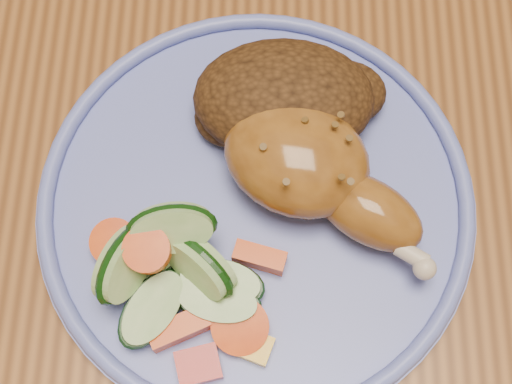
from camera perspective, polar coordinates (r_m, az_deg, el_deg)
ground at (r=1.19m, az=2.44°, el=-9.82°), size 4.00×4.00×0.00m
dining_table at (r=0.56m, az=5.18°, el=3.62°), size 0.90×1.40×0.75m
plate at (r=0.44m, az=-0.00°, el=-0.98°), size 0.27×0.27×0.01m
plate_rim at (r=0.43m, az=-0.00°, el=-0.48°), size 0.27×0.27×0.01m
chicken_leg at (r=0.42m, az=4.65°, el=1.72°), size 0.14×0.12×0.05m
rice_pilaf at (r=0.44m, az=2.54°, el=7.41°), size 0.12×0.08×0.05m
vegetable_pile at (r=0.41m, az=-6.25°, el=-6.72°), size 0.12×0.11×0.06m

